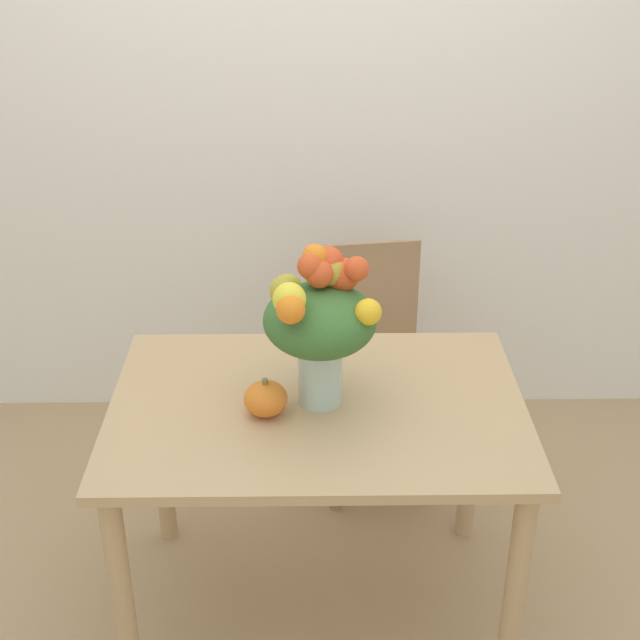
# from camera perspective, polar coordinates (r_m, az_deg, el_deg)

# --- Properties ---
(ground_plane) EXTENTS (12.00, 12.00, 0.00)m
(ground_plane) POSITION_cam_1_polar(r_m,az_deg,el_deg) (2.96, -0.15, -17.86)
(ground_plane) COLOR tan
(wall_back) EXTENTS (8.00, 0.06, 2.70)m
(wall_back) POSITION_cam_1_polar(r_m,az_deg,el_deg) (3.40, -0.40, 14.60)
(wall_back) COLOR white
(wall_back) RESTS_ON ground_plane
(dining_table) EXTENTS (1.15, 0.81, 0.77)m
(dining_table) POSITION_cam_1_polar(r_m,az_deg,el_deg) (2.55, -0.17, -7.60)
(dining_table) COLOR tan
(dining_table) RESTS_ON ground_plane
(flower_vase) EXTENTS (0.31, 0.32, 0.46)m
(flower_vase) POSITION_cam_1_polar(r_m,az_deg,el_deg) (2.36, -0.02, 0.06)
(flower_vase) COLOR #B2CCBC
(flower_vase) RESTS_ON dining_table
(pumpkin) EXTENTS (0.12, 0.12, 0.11)m
(pumpkin) POSITION_cam_1_polar(r_m,az_deg,el_deg) (2.41, -3.50, -5.04)
(pumpkin) COLOR orange
(pumpkin) RESTS_ON dining_table
(dining_chair_near_window) EXTENTS (0.47, 0.47, 0.88)m
(dining_chair_near_window) POSITION_cam_1_polar(r_m,az_deg,el_deg) (3.27, 3.27, -2.67)
(dining_chair_near_window) COLOR #9E7A56
(dining_chair_near_window) RESTS_ON ground_plane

